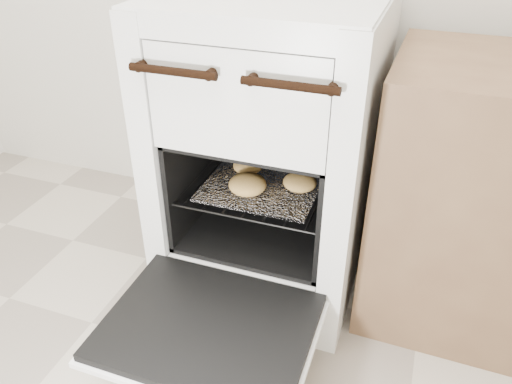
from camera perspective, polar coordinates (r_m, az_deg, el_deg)
stove at (r=1.61m, az=1.82°, el=4.25°), size 0.62×0.70×0.96m
oven_door at (r=1.38m, az=-5.43°, el=-15.25°), size 0.56×0.44×0.04m
oven_rack at (r=1.59m, az=1.01°, el=0.97°), size 0.45×0.44×0.01m
foil_sheet at (r=1.57m, az=0.77°, el=0.79°), size 0.35×0.31×0.01m
baked_rolls at (r=1.55m, az=0.85°, el=1.52°), size 0.32×0.26×0.06m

